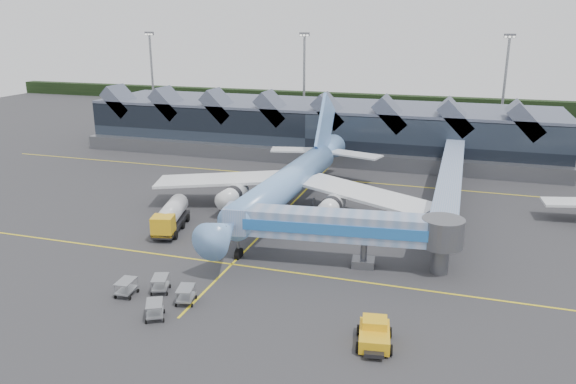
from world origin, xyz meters
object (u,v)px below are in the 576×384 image
(main_airliner, at_px, (290,181))
(fuel_truck, at_px, (172,215))
(jet_bridge, at_px, (355,228))
(pushback_tug, at_px, (374,334))

(main_airliner, distance_m, fuel_truck, 16.47)
(jet_bridge, distance_m, pushback_tug, 15.53)
(main_airliner, height_order, pushback_tug, main_airliner)
(main_airliner, xyz_separation_m, fuel_truck, (-12.05, -10.97, -2.41))
(main_airliner, xyz_separation_m, pushback_tug, (16.34, -29.50, -3.42))
(fuel_truck, distance_m, pushback_tug, 33.91)
(jet_bridge, xyz_separation_m, fuel_truck, (-23.83, 4.07, -2.35))
(main_airliner, xyz_separation_m, jet_bridge, (11.79, -15.04, -0.06))
(main_airliner, height_order, jet_bridge, main_airliner)
(fuel_truck, bearing_deg, jet_bridge, -23.88)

